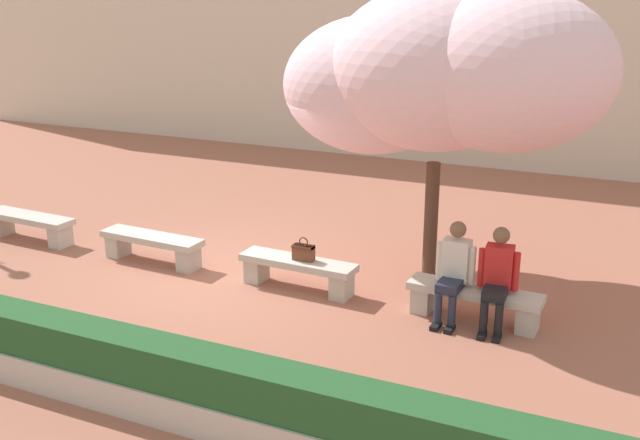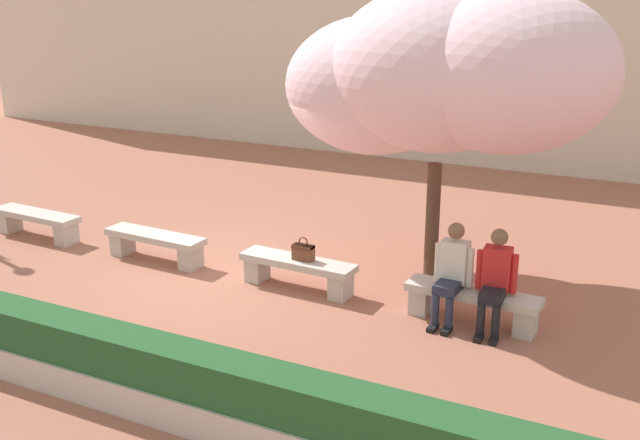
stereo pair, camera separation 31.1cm
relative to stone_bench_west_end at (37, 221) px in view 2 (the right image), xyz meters
name	(u,v)px [view 2 (the right image)]	position (x,y,z in m)	size (l,w,h in m)	color
ground_plane	(224,274)	(3.76, 0.00, -0.30)	(100.00, 100.00, 0.00)	#9E604C
building_facade	(446,2)	(3.76, 10.36, 3.37)	(28.00, 4.00, 7.33)	beige
stone_bench_west_end	(37,221)	(0.00, 0.00, 0.00)	(1.72, 0.49, 0.45)	#BCB7AD
stone_bench_near_west	(155,242)	(2.50, 0.00, 0.00)	(1.72, 0.49, 0.45)	#BCB7AD
stone_bench_center	(298,269)	(5.01, 0.00, 0.00)	(1.72, 0.49, 0.45)	#BCB7AD
stone_bench_near_east	(472,301)	(7.51, 0.00, 0.00)	(1.72, 0.49, 0.45)	#BCB7AD
person_seated_left	(452,270)	(7.24, -0.05, 0.40)	(0.51, 0.69, 1.29)	black
person_seated_right	(495,277)	(7.79, -0.05, 0.40)	(0.51, 0.70, 1.29)	black
handbag	(303,251)	(5.10, 0.00, 0.28)	(0.30, 0.15, 0.34)	brown
cherry_tree_main	(442,74)	(6.57, 1.29, 2.66)	(4.67, 3.18, 4.15)	#513828
planter_hedge_foreground	(45,347)	(3.76, -3.45, 0.09)	(13.86, 0.50, 0.80)	#BCB7AD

